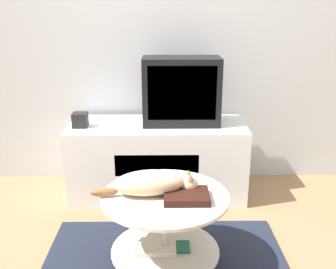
% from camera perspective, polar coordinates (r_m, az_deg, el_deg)
% --- Properties ---
extents(wall_back, '(8.00, 0.05, 2.60)m').
position_cam_1_polar(wall_back, '(3.27, -0.60, 15.46)').
color(wall_back, silver).
rests_on(wall_back, ground_plane).
extents(tv_stand, '(1.36, 0.54, 0.59)m').
position_cam_1_polar(tv_stand, '(3.13, -1.56, -3.61)').
color(tv_stand, white).
rests_on(tv_stand, ground_plane).
extents(tv, '(0.58, 0.28, 0.51)m').
position_cam_1_polar(tv, '(2.98, 1.94, 6.30)').
color(tv, black).
rests_on(tv, tv_stand).
extents(speaker, '(0.11, 0.11, 0.11)m').
position_cam_1_polar(speaker, '(3.02, -12.62, 2.08)').
color(speaker, black).
rests_on(speaker, tv_stand).
extents(coffee_table, '(0.70, 0.70, 0.46)m').
position_cam_1_polar(coffee_table, '(2.25, -0.60, -12.76)').
color(coffee_table, '#B2B2B7').
rests_on(coffee_table, rug).
extents(dvd_box, '(0.24, 0.19, 0.04)m').
position_cam_1_polar(dvd_box, '(2.11, 2.68, -8.92)').
color(dvd_box, black).
rests_on(dvd_box, coffee_table).
extents(cat, '(0.59, 0.22, 0.14)m').
position_cam_1_polar(cat, '(2.15, -2.31, -7.06)').
color(cat, beige).
rests_on(cat, coffee_table).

